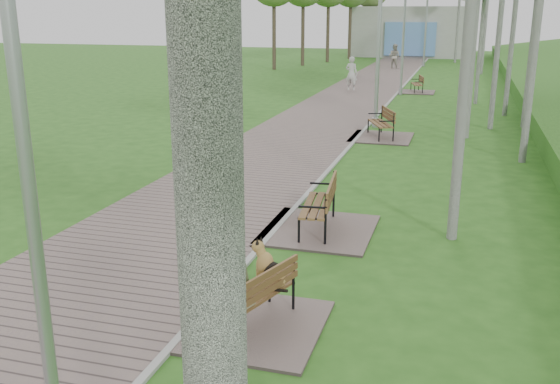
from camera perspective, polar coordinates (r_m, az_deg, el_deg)
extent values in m
cube|color=#74615D|center=(25.49, 5.63, 7.90)|extent=(3.50, 67.00, 0.04)
cube|color=#999993|center=(25.22, 9.57, 7.68)|extent=(0.10, 67.00, 0.05)
cube|color=#9E9E99|center=(54.49, 12.08, 14.15)|extent=(10.00, 5.00, 4.00)
cube|color=#5785C3|center=(51.92, 11.80, 13.52)|extent=(4.00, 0.20, 2.60)
cube|color=#74615D|center=(7.73, -2.20, -12.14)|extent=(1.58, 1.76, 0.04)
cube|color=brown|center=(7.58, -2.60, -9.59)|extent=(0.78, 1.38, 0.04)
cube|color=brown|center=(7.36, -1.29, -8.34)|extent=(0.44, 1.27, 0.29)
cube|color=#74615D|center=(10.91, 3.60, -3.47)|extent=(1.85, 2.06, 0.04)
cube|color=brown|center=(10.77, 3.39, -1.24)|extent=(0.63, 1.58, 0.04)
cube|color=brown|center=(10.67, 4.73, 0.12)|extent=(0.21, 1.54, 0.34)
cube|color=#74615D|center=(19.06, 9.24, 4.94)|extent=(1.79, 1.98, 0.04)
cube|color=brown|center=(18.99, 9.15, 6.21)|extent=(0.97, 1.55, 0.04)
cube|color=brown|center=(19.01, 9.89, 7.00)|extent=(0.59, 1.40, 0.33)
cube|color=#74615D|center=(30.20, 12.44, 8.91)|extent=(1.56, 1.73, 0.04)
cube|color=brown|center=(30.17, 12.39, 9.61)|extent=(0.67, 1.35, 0.03)
cube|color=brown|center=(30.17, 12.81, 10.04)|extent=(0.32, 1.28, 0.29)
cylinder|color=#9FA2A7|center=(4.73, -21.47, -4.28)|extent=(0.10, 0.10, 4.26)
cylinder|color=#9FA2A7|center=(20.83, 8.70, 6.30)|extent=(0.21, 0.21, 0.32)
cylinder|color=#9FA2A7|center=(20.56, 9.00, 13.10)|extent=(0.13, 0.13, 5.26)
cylinder|color=#9FA2A7|center=(29.22, 10.96, 8.99)|extent=(0.18, 0.18, 0.27)
cylinder|color=#9FA2A7|center=(29.04, 11.19, 13.17)|extent=(0.11, 0.11, 4.55)
cylinder|color=#9FA2A7|center=(44.73, 12.99, 11.34)|extent=(0.22, 0.22, 0.33)
cylinder|color=#9FA2A7|center=(44.60, 13.20, 14.62)|extent=(0.13, 0.13, 5.45)
imported|color=silver|center=(30.28, 6.56, 10.70)|extent=(0.66, 0.51, 1.62)
imported|color=#9E988A|center=(42.43, 10.41, 12.09)|extent=(0.92, 0.81, 1.59)
cylinder|color=silver|center=(19.33, 17.50, 15.34)|extent=(0.17, 0.17, 7.25)
cylinder|color=silver|center=(26.85, 18.05, 14.97)|extent=(0.17, 0.17, 6.89)
cylinder|color=silver|center=(48.42, 16.08, 16.24)|extent=(0.19, 0.19, 8.35)
cylinder|color=silver|center=(51.96, 19.43, 15.46)|extent=(0.16, 0.16, 7.50)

